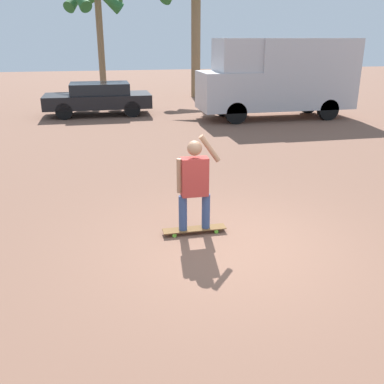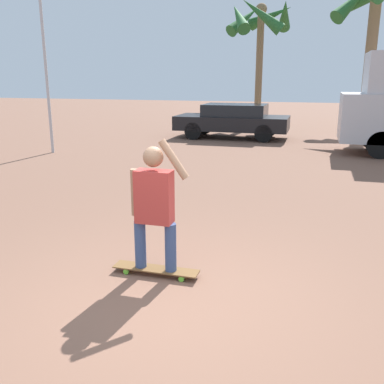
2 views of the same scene
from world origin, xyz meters
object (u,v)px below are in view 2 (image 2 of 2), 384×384
Objects in this scene: parked_car_black at (233,120)px; palm_tree_near_van at (376,4)px; palm_tree_center_background at (260,23)px; person_skateboarder at (154,201)px; flagpole at (43,19)px; skateboard at (156,269)px.

palm_tree_near_van is (5.41, 5.01, 4.82)m from parked_car_black.
palm_tree_near_van is at bearing 0.83° from palm_tree_center_background.
parked_car_black is 0.64× the size of palm_tree_near_van.
person_skateboarder is 0.22× the size of flagpole.
person_skateboarder reaches higher than parked_car_black.
parked_car_black is (-1.44, 12.51, 0.67)m from skateboard.
person_skateboarder is 10.34m from flagpole.
flagpole is (-10.38, -10.03, -1.46)m from palm_tree_near_van.
palm_tree_near_van is (3.98, 17.52, 5.48)m from skateboard.
skateboard is 0.18× the size of palm_tree_center_background.
palm_tree_center_background is (0.27, 4.93, 4.18)m from parked_car_black.
palm_tree_center_background is at bearing 93.82° from person_skateboarder.
skateboard is 18.78m from palm_tree_near_van.
person_skateboarder is 0.37× the size of parked_car_black.
skateboard is at bearing -102.80° from palm_tree_near_van.
person_skateboarder is 12.60m from parked_car_black.
skateboard is at bearing -49.49° from flagpole.
palm_tree_center_background is (-1.16, 17.45, 3.96)m from person_skateboarder.
parked_car_black is at bearing 45.35° from flagpole.
skateboard is at bearing -0.00° from person_skateboarder.
flagpole is (-5.23, -9.96, -0.82)m from palm_tree_center_background.
skateboard is at bearing -83.46° from parked_car_black.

